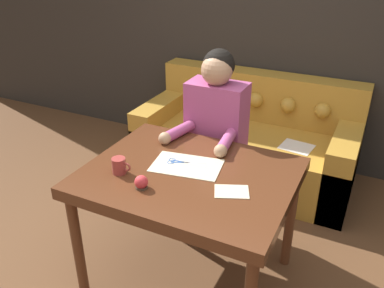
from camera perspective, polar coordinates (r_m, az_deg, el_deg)
ground_plane at (r=2.68m, az=-3.19°, el=-19.09°), size 16.00×16.00×0.00m
wall_back at (r=3.73m, az=11.57°, el=16.77°), size 8.00×0.06×2.60m
dining_table at (r=2.28m, az=-0.42°, el=-5.73°), size 1.14×0.91×0.77m
couch at (r=3.64m, az=7.81°, el=0.24°), size 1.83×0.89×0.87m
person at (r=2.81m, az=3.30°, el=0.23°), size 0.46×0.55×1.31m
pattern_paper_main at (r=2.30m, az=-0.74°, el=-3.04°), size 0.42×0.31×0.00m
pattern_paper_offcut at (r=2.08m, az=5.59°, el=-6.66°), size 0.21×0.18×0.00m
scissors at (r=2.33m, az=-1.71°, el=-2.56°), size 0.23×0.11×0.01m
mug at (r=2.24m, az=-10.16°, el=-3.02°), size 0.11×0.08×0.09m
pin_cushion at (r=2.10m, az=-7.13°, el=-5.39°), size 0.07×0.07×0.07m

